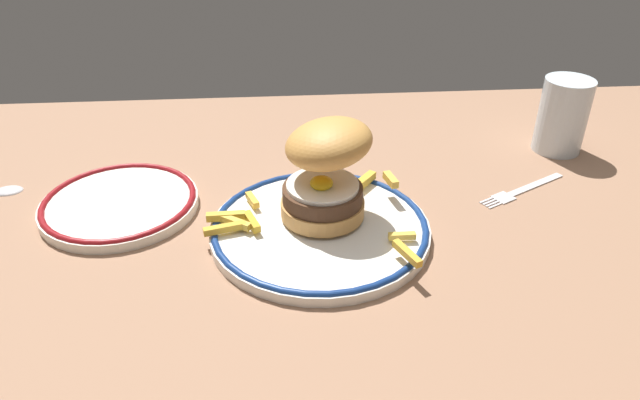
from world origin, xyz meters
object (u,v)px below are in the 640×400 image
Objects in this scene: fork at (521,190)px; water_glass at (562,121)px; side_plate at (120,203)px; dinner_plate at (320,228)px; burger at (326,168)px.

water_glass is at bearing 50.38° from fork.
side_plate is at bearing -179.56° from fork.
dinner_plate is 40.91cm from water_glass.
fork is at bearing -129.62° from water_glass.
dinner_plate is 6.92cm from burger.
fork is at bearing 11.37° from burger.
dinner_plate is 1.33× the size of side_plate.
dinner_plate is 2.08× the size of burger.
burger is at bearing -10.95° from side_plate.
burger is 38.96cm from water_glass.
dinner_plate is at bearing -163.94° from fork.
dinner_plate is at bearing -109.04° from burger.
water_glass is 0.56× the size of side_plate.
side_plate is (-23.99, 7.29, -0.00)cm from dinner_plate.
burger is 26.10cm from side_plate.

